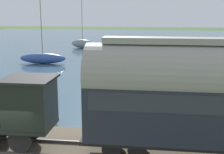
% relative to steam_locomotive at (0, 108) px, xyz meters
% --- Properties ---
extents(harbor_water, '(80.00, 80.00, 0.01)m').
position_rel_steam_locomotive_xyz_m(harbor_water, '(42.93, -0.54, -2.30)').
color(harbor_water, '#426075').
rests_on(harbor_water, ground).
extents(rail_embankment, '(5.27, 56.00, 0.62)m').
position_rel_steam_locomotive_xyz_m(rail_embankment, '(-0.00, -0.54, -2.05)').
color(rail_embankment, '#756651').
rests_on(rail_embankment, ground).
extents(steam_locomotive, '(2.01, 5.93, 3.30)m').
position_rel_steam_locomotive_xyz_m(steam_locomotive, '(0.00, 0.00, 0.00)').
color(steam_locomotive, black).
rests_on(steam_locomotive, rail_embankment).
extents(passenger_coach, '(2.44, 8.20, 4.77)m').
position_rel_steam_locomotive_xyz_m(passenger_coach, '(-0.00, -7.78, 0.94)').
color(passenger_coach, black).
rests_on(passenger_coach, rail_embankment).
extents(sailboat_gray, '(1.96, 4.12, 7.75)m').
position_rel_steam_locomotive_xyz_m(sailboat_gray, '(38.35, 5.08, -1.54)').
color(sailboat_gray, gray).
rests_on(sailboat_gray, harbor_water).
extents(sailboat_blue, '(1.54, 5.58, 7.64)m').
position_rel_steam_locomotive_xyz_m(sailboat_blue, '(23.27, 6.52, -1.65)').
color(sailboat_blue, '#335199').
rests_on(sailboat_blue, harbor_water).
extents(rowboat_far_out, '(1.73, 2.63, 0.48)m').
position_rel_steam_locomotive_xyz_m(rowboat_far_out, '(11.35, -10.74, -2.06)').
color(rowboat_far_out, '#B7B2A3').
rests_on(rowboat_far_out, harbor_water).
extents(rowboat_mid_harbor, '(1.72, 2.08, 0.55)m').
position_rel_steam_locomotive_xyz_m(rowboat_mid_harbor, '(4.76, -0.29, -2.02)').
color(rowboat_mid_harbor, beige).
rests_on(rowboat_mid_harbor, harbor_water).
extents(rowboat_off_pier, '(1.03, 2.67, 0.34)m').
position_rel_steam_locomotive_xyz_m(rowboat_off_pier, '(5.77, -8.36, -2.12)').
color(rowboat_off_pier, beige).
rests_on(rowboat_off_pier, harbor_water).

